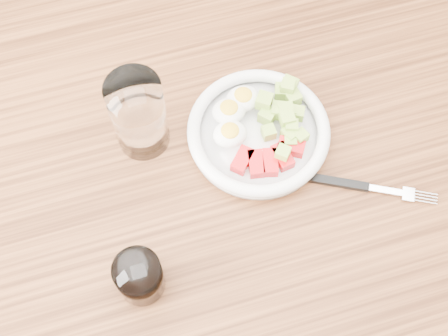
# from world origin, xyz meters

# --- Properties ---
(ground) EXTENTS (4.00, 4.00, 0.00)m
(ground) POSITION_xyz_m (0.00, 0.00, 0.00)
(ground) COLOR brown
(ground) RESTS_ON ground
(dining_table) EXTENTS (1.50, 0.90, 0.77)m
(dining_table) POSITION_xyz_m (0.00, 0.00, 0.67)
(dining_table) COLOR brown
(dining_table) RESTS_ON ground
(bowl) EXTENTS (0.22, 0.22, 0.05)m
(bowl) POSITION_xyz_m (0.06, 0.06, 0.79)
(bowl) COLOR white
(bowl) RESTS_ON dining_table
(fork) EXTENTS (0.18, 0.10, 0.01)m
(fork) POSITION_xyz_m (0.17, -0.06, 0.77)
(fork) COLOR black
(fork) RESTS_ON dining_table
(water_glass) EXTENTS (0.08, 0.08, 0.14)m
(water_glass) POSITION_xyz_m (-0.11, 0.11, 0.84)
(water_glass) COLOR white
(water_glass) RESTS_ON dining_table
(coffee_glass) EXTENTS (0.06, 0.06, 0.07)m
(coffee_glass) POSITION_xyz_m (-0.17, -0.11, 0.81)
(coffee_glass) COLOR white
(coffee_glass) RESTS_ON dining_table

